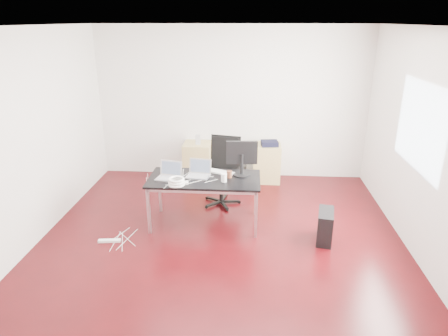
# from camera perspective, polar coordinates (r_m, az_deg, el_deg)

# --- Properties ---
(room_shell) EXTENTS (5.00, 5.00, 5.00)m
(room_shell) POSITION_cam_1_polar(r_m,az_deg,el_deg) (5.07, -0.03, 3.69)
(room_shell) COLOR #310508
(room_shell) RESTS_ON ground
(desk) EXTENTS (1.60, 0.80, 0.73)m
(desk) POSITION_cam_1_polar(r_m,az_deg,el_deg) (5.75, -2.82, -1.92)
(desk) COLOR black
(desk) RESTS_ON ground
(office_chair) EXTENTS (0.57, 0.59, 1.08)m
(office_chair) POSITION_cam_1_polar(r_m,az_deg,el_deg) (6.48, -0.18, 0.05)
(office_chair) COLOR black
(office_chair) RESTS_ON ground
(filing_cabinet_left) EXTENTS (0.50, 0.50, 0.70)m
(filing_cabinet_left) POSITION_cam_1_polar(r_m,az_deg,el_deg) (7.57, -3.79, 1.01)
(filing_cabinet_left) COLOR tan
(filing_cabinet_left) RESTS_ON ground
(filing_cabinet_right) EXTENTS (0.50, 0.50, 0.70)m
(filing_cabinet_right) POSITION_cam_1_polar(r_m,az_deg,el_deg) (7.51, 6.10, 0.77)
(filing_cabinet_right) COLOR tan
(filing_cabinet_right) RESTS_ON ground
(pc_tower) EXTENTS (0.28, 0.48, 0.44)m
(pc_tower) POSITION_cam_1_polar(r_m,az_deg,el_deg) (5.67, 14.23, -8.07)
(pc_tower) COLOR black
(pc_tower) RESTS_ON ground
(wastebasket) EXTENTS (0.28, 0.28, 0.28)m
(wastebasket) POSITION_cam_1_polar(r_m,az_deg,el_deg) (7.60, 2.33, -0.58)
(wastebasket) COLOR black
(wastebasket) RESTS_ON ground
(power_strip) EXTENTS (0.31, 0.10, 0.04)m
(power_strip) POSITION_cam_1_polar(r_m,az_deg,el_deg) (5.78, -16.06, -9.96)
(power_strip) COLOR white
(power_strip) RESTS_ON ground
(laptop_left) EXTENTS (0.37, 0.31, 0.23)m
(laptop_left) POSITION_cam_1_polar(r_m,az_deg,el_deg) (5.76, -7.83, -0.90)
(laptop_left) COLOR silver
(laptop_left) RESTS_ON desk
(laptop_right) EXTENTS (0.37, 0.30, 0.23)m
(laptop_right) POSITION_cam_1_polar(r_m,az_deg,el_deg) (5.80, -3.61, -0.61)
(laptop_right) COLOR silver
(laptop_right) RESTS_ON desk
(monitor) EXTENTS (0.45, 0.26, 0.51)m
(monitor) POSITION_cam_1_polar(r_m,az_deg,el_deg) (5.76, 2.56, 1.68)
(monitor) COLOR black
(monitor) RESTS_ON desk
(keyboard) EXTENTS (0.46, 0.30, 0.02)m
(keyboard) POSITION_cam_1_polar(r_m,az_deg,el_deg) (5.92, -0.58, -0.58)
(keyboard) COLOR white
(keyboard) RESTS_ON desk
(cup_white) EXTENTS (0.10, 0.10, 0.12)m
(cup_white) POSITION_cam_1_polar(r_m,az_deg,el_deg) (5.58, -0.01, -1.39)
(cup_white) COLOR white
(cup_white) RESTS_ON desk
(cup_brown) EXTENTS (0.08, 0.08, 0.10)m
(cup_brown) POSITION_cam_1_polar(r_m,az_deg,el_deg) (5.73, 0.76, -0.90)
(cup_brown) COLOR brown
(cup_brown) RESTS_ON desk
(cable_coil) EXTENTS (0.24, 0.24, 0.11)m
(cable_coil) POSITION_cam_1_polar(r_m,az_deg,el_deg) (5.49, -6.81, -1.97)
(cable_coil) COLOR white
(cable_coil) RESTS_ON desk
(power_adapter) EXTENTS (0.08, 0.08, 0.03)m
(power_adapter) POSITION_cam_1_polar(r_m,az_deg,el_deg) (5.54, -5.48, -2.14)
(power_adapter) COLOR white
(power_adapter) RESTS_ON desk
(speaker) EXTENTS (0.09, 0.08, 0.18)m
(speaker) POSITION_cam_1_polar(r_m,az_deg,el_deg) (7.38, -3.74, 4.09)
(speaker) COLOR #9E9E9E
(speaker) RESTS_ON filing_cabinet_left
(navy_garment) EXTENTS (0.33, 0.28, 0.09)m
(navy_garment) POSITION_cam_1_polar(r_m,az_deg,el_deg) (7.33, 6.53, 3.52)
(navy_garment) COLOR black
(navy_garment) RESTS_ON filing_cabinet_right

